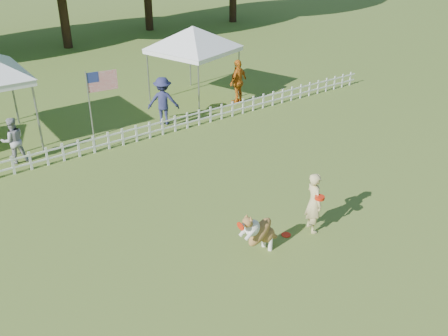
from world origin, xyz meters
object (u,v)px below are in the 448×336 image
dog (260,232)px  spectator_a (13,140)px  canopy_tent_right (194,64)px  flag_pole (91,113)px  handler (314,202)px  frisbee_on_turf (286,235)px  spectator_c (238,81)px  spectator_b (163,101)px

dog → spectator_a: (-3.18, 7.94, 0.16)m
canopy_tent_right → flag_pole: bearing=-173.9°
handler → spectator_a: (-4.79, 7.97, -0.04)m
dog → canopy_tent_right: bearing=59.4°
frisbee_on_turf → spectator_c: bearing=60.1°
canopy_tent_right → spectator_c: (1.20, -1.36, -0.57)m
frisbee_on_turf → canopy_tent_right: 10.18m
canopy_tent_right → flag_pole: (-5.32, -2.36, -0.13)m
flag_pole → canopy_tent_right: bearing=30.4°
dog → spectator_a: spectator_a is taller
frisbee_on_turf → spectator_b: size_ratio=0.13×
canopy_tent_right → spectator_c: size_ratio=1.65×
dog → canopy_tent_right: canopy_tent_right is taller
flag_pole → spectator_c: size_ratio=1.50×
dog → spectator_c: size_ratio=0.64×
frisbee_on_turf → spectator_c: (4.66, 8.10, 0.87)m
handler → spectator_b: spectator_b is taller
spectator_b → spectator_c: (3.54, 0.24, 0.01)m
canopy_tent_right → flag_pole: 5.82m
spectator_b → spectator_c: 3.55m
dog → spectator_a: 8.56m
handler → spectator_c: 9.20m
flag_pole → spectator_a: flag_pole is taller
frisbee_on_turf → flag_pole: 7.46m
handler → spectator_c: (4.00, 8.28, 0.11)m
handler → spectator_b: (0.46, 8.04, 0.10)m
canopy_tent_right → flag_pole: canopy_tent_right is taller
spectator_b → spectator_c: bearing=-141.3°
spectator_b → handler: bearing=121.5°
spectator_a → spectator_b: size_ratio=0.84×
spectator_a → spectator_c: spectator_c is taller
dog → handler: bearing=-7.0°
spectator_a → canopy_tent_right: bearing=-164.7°
frisbee_on_turf → spectator_b: (1.12, 7.86, 0.86)m
dog → frisbee_on_turf: dog is taller
spectator_b → spectator_c: spectator_c is taller
dog → spectator_c: 9.98m
canopy_tent_right → spectator_c: bearing=-66.5°
dog → spectator_c: spectator_c is taller
handler → dog: bearing=107.3°
spectator_c → frisbee_on_turf: bearing=41.2°
spectator_a → dog: bearing=114.7°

